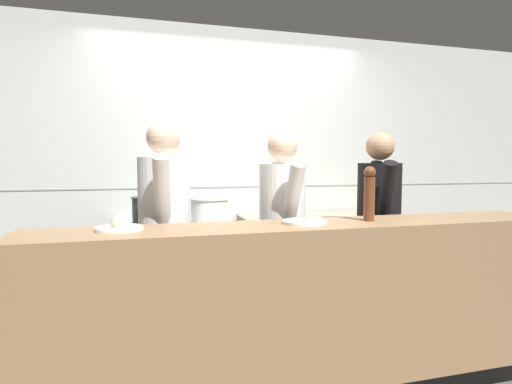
% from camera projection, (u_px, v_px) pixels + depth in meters
% --- Properties ---
extents(ground_plane, '(14.00, 14.00, 0.00)m').
position_uv_depth(ground_plane, '(273.00, 379.00, 2.53)').
color(ground_plane, '#4C4742').
extents(wall_back_tiled, '(8.00, 0.06, 2.60)m').
position_uv_depth(wall_back_tiled, '(230.00, 171.00, 3.72)').
color(wall_back_tiled, silver).
rests_on(wall_back_tiled, ground_plane).
extents(oven_range, '(0.98, 0.71, 0.87)m').
position_uv_depth(oven_range, '(179.00, 278.00, 3.26)').
color(oven_range, '#232326').
rests_on(oven_range, ground_plane).
extents(prep_counter, '(1.31, 0.65, 0.90)m').
position_uv_depth(prep_counter, '(316.00, 266.00, 3.57)').
color(prep_counter, gray).
rests_on(prep_counter, ground_plane).
extents(pass_counter, '(3.22, 0.45, 1.02)m').
position_uv_depth(pass_counter, '(312.00, 309.00, 2.36)').
color(pass_counter, '#93704C').
rests_on(pass_counter, ground_plane).
extents(stock_pot, '(0.28, 0.28, 0.24)m').
position_uv_depth(stock_pot, '(149.00, 211.00, 3.18)').
color(stock_pot, '#2D2D33').
rests_on(stock_pot, oven_range).
extents(sauce_pot, '(0.32, 0.32, 0.22)m').
position_uv_depth(sauce_pot, '(209.00, 210.00, 3.30)').
color(sauce_pot, beige).
rests_on(sauce_pot, oven_range).
extents(chefs_knife, '(0.37, 0.04, 0.02)m').
position_uv_depth(chefs_knife, '(309.00, 218.00, 3.39)').
color(chefs_knife, '#B7BABF').
rests_on(chefs_knife, prep_counter).
extents(plated_dish_main, '(0.25, 0.25, 0.09)m').
position_uv_depth(plated_dish_main, '(119.00, 226.00, 2.10)').
color(plated_dish_main, white).
rests_on(plated_dish_main, pass_counter).
extents(plated_dish_appetiser, '(0.26, 0.26, 0.02)m').
position_uv_depth(plated_dish_appetiser, '(305.00, 222.00, 2.33)').
color(plated_dish_appetiser, white).
rests_on(plated_dish_appetiser, pass_counter).
extents(pepper_mill, '(0.07, 0.07, 0.33)m').
position_uv_depth(pepper_mill, '(369.00, 192.00, 2.42)').
color(pepper_mill, brown).
rests_on(pepper_mill, pass_counter).
extents(chef_head_cook, '(0.36, 0.72, 1.65)m').
position_uv_depth(chef_head_cook, '(165.00, 232.00, 2.63)').
color(chef_head_cook, black).
rests_on(chef_head_cook, ground_plane).
extents(chef_sous, '(0.33, 0.69, 1.60)m').
position_uv_depth(chef_sous, '(282.00, 231.00, 2.83)').
color(chef_sous, black).
rests_on(chef_sous, ground_plane).
extents(chef_line, '(0.41, 0.69, 1.61)m').
position_uv_depth(chef_line, '(378.00, 225.00, 3.06)').
color(chef_line, black).
rests_on(chef_line, ground_plane).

